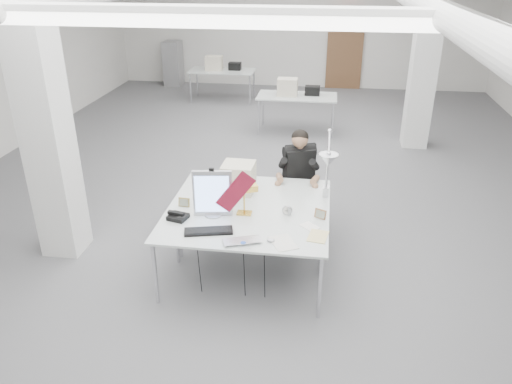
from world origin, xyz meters
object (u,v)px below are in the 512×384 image
seated_person (299,163)px  beige_monitor (239,178)px  bankers_lamp (244,201)px  desk_phone (178,217)px  monitor (212,193)px  architect_lamp (327,172)px  office_chair (298,186)px  desk_main (242,229)px  laptop (243,244)px

seated_person → beige_monitor: seated_person is taller
bankers_lamp → desk_phone: 0.73m
desk_phone → beige_monitor: (0.52, 0.79, 0.15)m
monitor → architect_lamp: 1.28m
beige_monitor → architect_lamp: architect_lamp is taller
office_chair → beige_monitor: bearing=-156.4°
monitor → desk_phone: bearing=-166.0°
seated_person → architect_lamp: size_ratio=0.98×
monitor → desk_phone: size_ratio=2.68×
desk_main → office_chair: size_ratio=1.64×
bankers_lamp → architect_lamp: size_ratio=0.38×
beige_monitor → office_chair: bearing=47.6°
desk_phone → architect_lamp: size_ratio=0.23×
desk_main → laptop: size_ratio=4.80×
office_chair → monitor: 1.65m
bankers_lamp → architect_lamp: architect_lamp is taller
laptop → beige_monitor: bearing=81.8°
office_chair → architect_lamp: architect_lamp is taller
desk_main → office_chair: 1.66m
office_chair → laptop: size_ratio=2.93×
monitor → laptop: bearing=-61.9°
seated_person → monitor: 1.54m
beige_monitor → desk_phone: bearing=-121.5°
monitor → office_chair: bearing=49.2°
office_chair → bankers_lamp: 1.41m
laptop → architect_lamp: size_ratio=0.45×
office_chair → bankers_lamp: (-0.52, -1.26, 0.36)m
desk_phone → architect_lamp: 1.70m
office_chair → bankers_lamp: bearing=-134.2°
desk_main → bankers_lamp: (-0.02, 0.31, 0.17)m
seated_person → beige_monitor: 0.93m
seated_person → beige_monitor: size_ratio=2.21×
desk_main → beige_monitor: bearing=101.9°
laptop → beige_monitor: 1.26m
desk_main → desk_phone: size_ratio=9.23×
seated_person → monitor: bearing=-145.4°
desk_phone → monitor: bearing=37.7°
desk_phone → bankers_lamp: bearing=33.1°
desk_main → desk_phone: bearing=172.7°
office_chair → architect_lamp: size_ratio=1.32×
desk_phone → beige_monitor: beige_monitor is taller
seated_person → desk_phone: 1.87m
seated_person → desk_phone: bearing=-152.0°
monitor → beige_monitor: monitor is taller
office_chair → laptop: bearing=-124.3°
beige_monitor → bankers_lamp: bearing=-72.1°
monitor → beige_monitor: 0.67m
seated_person → beige_monitor: bearing=-158.6°
laptop → beige_monitor: (-0.26, 1.22, 0.16)m
desk_main → seated_person: seated_person is taller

